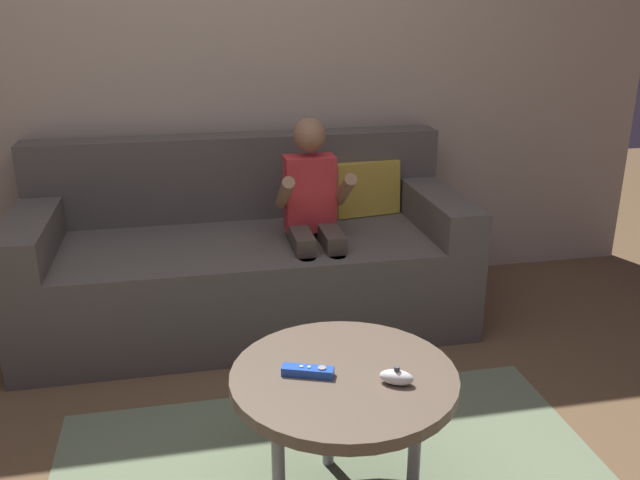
{
  "coord_description": "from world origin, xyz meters",
  "views": [
    {
      "loc": [
        -0.17,
        -1.41,
        1.4
      ],
      "look_at": [
        0.28,
        0.79,
        0.59
      ],
      "focal_mm": 37.64,
      "sensor_mm": 36.0,
      "label": 1
    }
  ],
  "objects": [
    {
      "name": "coffee_table",
      "position": [
        0.21,
        0.14,
        0.4
      ],
      "size": [
        0.62,
        0.62,
        0.44
      ],
      "color": "brown",
      "rests_on": "ground"
    },
    {
      "name": "couch",
      "position": [
        0.08,
        1.43,
        0.29
      ],
      "size": [
        1.93,
        0.8,
        0.8
      ],
      "color": "#56514C",
      "rests_on": "ground"
    },
    {
      "name": "game_remote_blue_near_edge",
      "position": [
        0.12,
        0.14,
        0.46
      ],
      "size": [
        0.14,
        0.08,
        0.03
      ],
      "color": "blue",
      "rests_on": "coffee_table"
    },
    {
      "name": "person_seated_on_couch",
      "position": [
        0.35,
        1.25,
        0.54
      ],
      "size": [
        0.3,
        0.37,
        0.93
      ],
      "color": "#4C4238",
      "rests_on": "ground"
    },
    {
      "name": "nunchuk_white",
      "position": [
        0.34,
        0.05,
        0.47
      ],
      "size": [
        0.1,
        0.08,
        0.05
      ],
      "color": "white",
      "rests_on": "coffee_table"
    },
    {
      "name": "wall_back",
      "position": [
        0.0,
        1.82,
        1.25
      ],
      "size": [
        4.43,
        0.05,
        2.5
      ],
      "primitive_type": "cube",
      "color": "#B2A38E",
      "rests_on": "ground"
    }
  ]
}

